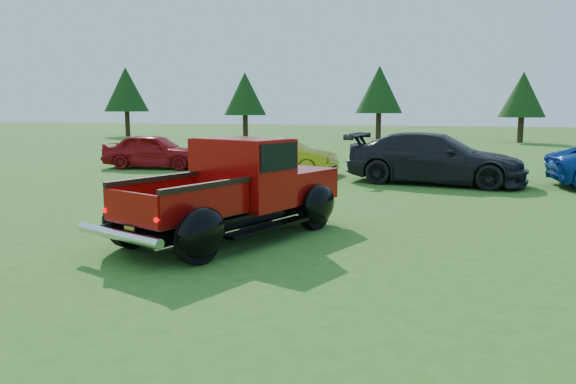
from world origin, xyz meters
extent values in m
plane|color=#32621C|center=(0.00, 0.00, 0.00)|extent=(120.00, 120.00, 0.00)
cylinder|color=#332114|center=(-22.00, 30.00, 0.94)|extent=(0.36, 0.36, 1.87)
cone|color=black|center=(-22.00, 30.00, 3.54)|extent=(3.33, 3.33, 3.33)
cylinder|color=#332114|center=(-12.00, 29.00, 0.83)|extent=(0.36, 0.36, 1.66)
cone|color=black|center=(-12.00, 29.00, 3.13)|extent=(2.94, 2.94, 2.94)
cylinder|color=#332114|center=(-3.00, 31.00, 0.90)|extent=(0.36, 0.36, 1.80)
cone|color=black|center=(-3.00, 31.00, 3.40)|extent=(3.20, 3.20, 3.20)
cylinder|color=#332114|center=(6.00, 30.00, 0.79)|extent=(0.36, 0.36, 1.58)
cone|color=black|center=(6.00, 30.00, 2.99)|extent=(2.82, 2.82, 2.82)
cylinder|color=black|center=(-2.91, -0.24, 0.37)|extent=(0.47, 0.76, 0.73)
cylinder|color=black|center=(-1.46, -0.80, 0.37)|extent=(0.47, 0.76, 0.73)
cylinder|color=black|center=(-1.86, 2.49, 0.37)|extent=(0.47, 0.76, 0.73)
cylinder|color=black|center=(-0.41, 1.93, 0.37)|extent=(0.47, 0.76, 0.73)
cube|color=black|center=(-1.64, 0.89, 0.41)|extent=(2.74, 4.47, 0.18)
cube|color=#9C0A08|center=(-1.10, 2.29, 0.79)|extent=(1.94, 1.84, 0.57)
cube|color=silver|center=(-0.85, 2.95, 0.78)|extent=(1.38, 0.58, 0.46)
cube|color=#9C0A08|center=(-1.53, 1.18, 1.10)|extent=(1.90, 1.57, 1.19)
cube|color=black|center=(-1.53, 1.18, 1.42)|extent=(1.90, 1.49, 0.46)
cube|color=#9C0A08|center=(-1.53, 1.18, 1.66)|extent=(1.80, 1.46, 0.07)
cube|color=brown|center=(-2.05, -0.18, 0.57)|extent=(1.81, 2.15, 0.05)
cube|color=#9C0A08|center=(-2.63, 0.04, 0.80)|extent=(0.70, 1.72, 0.48)
cube|color=#9C0A08|center=(-1.48, -0.40, 0.80)|extent=(0.70, 1.72, 0.48)
cube|color=#9C0A08|center=(-1.73, 0.67, 0.80)|extent=(1.17, 0.49, 0.48)
cube|color=#9C0A08|center=(-2.38, -1.03, 0.80)|extent=(1.17, 0.50, 0.48)
cube|color=black|center=(-2.63, 0.04, 1.09)|extent=(0.74, 1.74, 0.08)
cube|color=black|center=(-1.48, -0.40, 1.09)|extent=(0.74, 1.74, 0.08)
ellipsoid|color=black|center=(-3.00, -0.21, 0.48)|extent=(0.74, 1.06, 0.80)
ellipsoid|color=black|center=(-1.38, -0.83, 0.48)|extent=(0.74, 1.06, 0.80)
ellipsoid|color=black|center=(-1.94, 2.52, 0.48)|extent=(0.74, 1.06, 0.80)
ellipsoid|color=black|center=(-0.32, 1.89, 0.48)|extent=(0.74, 1.06, 0.80)
cube|color=black|center=(-2.47, 1.16, 0.30)|extent=(0.96, 1.90, 0.05)
cube|color=black|center=(-0.85, 0.53, 0.30)|extent=(0.96, 1.90, 0.05)
cylinder|color=silver|center=(-2.47, -1.25, 0.46)|extent=(1.72, 0.78, 0.15)
cube|color=black|center=(-2.40, -1.07, 0.50)|extent=(0.26, 0.11, 0.14)
cube|color=gold|center=(-2.40, -1.08, 0.50)|extent=(0.21, 0.09, 0.09)
sphere|color=#CC0505|center=(-2.94, -0.85, 0.71)|extent=(0.08, 0.08, 0.08)
sphere|color=#CC0505|center=(-1.85, -1.27, 0.71)|extent=(0.08, 0.08, 0.08)
imported|color=#9D0E12|center=(-8.50, 10.34, 0.63)|extent=(3.86, 1.92, 1.27)
imported|color=#AF9E17|center=(-3.50, 10.10, 0.60)|extent=(3.68, 1.45, 1.19)
imported|color=black|center=(1.50, 8.97, 0.74)|extent=(5.37, 2.81, 1.49)
camera|label=1|loc=(1.99, -7.95, 2.24)|focal=35.00mm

